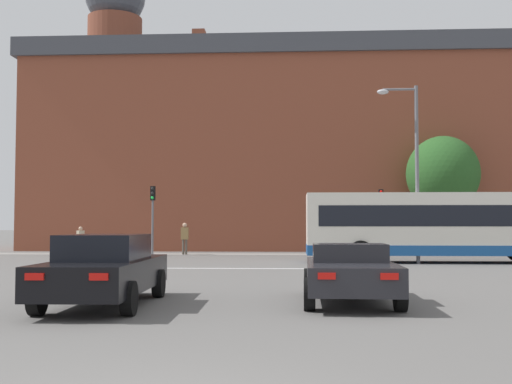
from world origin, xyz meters
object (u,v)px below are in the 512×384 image
(traffic_light_far_left, at_px, (153,208))
(pedestrian_walking_west, at_px, (342,235))
(traffic_light_far_right, at_px, (381,210))
(street_lamp_junction, at_px, (411,156))
(bus_crossing_lead, at_px, (441,225))
(pedestrian_waiting, at_px, (80,238))
(pedestrian_walking_east, at_px, (185,236))
(car_roadster_right, at_px, (350,273))
(car_saloon_left, at_px, (105,269))

(traffic_light_far_left, bearing_deg, pedestrian_walking_west, 5.72)
(traffic_light_far_right, height_order, street_lamp_junction, street_lamp_junction)
(bus_crossing_lead, xyz_separation_m, pedestrian_waiting, (-18.59, 7.17, -0.72))
(street_lamp_junction, distance_m, pedestrian_walking_west, 9.59)
(traffic_light_far_left, distance_m, pedestrian_walking_east, 2.36)
(car_roadster_right, relative_size, traffic_light_far_right, 1.18)
(car_roadster_right, xyz_separation_m, traffic_light_far_right, (3.75, 22.23, 1.84))
(car_roadster_right, distance_m, pedestrian_waiting, 25.74)
(pedestrian_waiting, bearing_deg, traffic_light_far_left, 114.51)
(bus_crossing_lead, height_order, traffic_light_far_left, traffic_light_far_left)
(street_lamp_junction, distance_m, pedestrian_walking_east, 14.09)
(car_roadster_right, xyz_separation_m, pedestrian_walking_east, (-7.21, 21.89, 0.41))
(bus_crossing_lead, bearing_deg, pedestrian_waiting, -111.10)
(traffic_light_far_right, relative_size, pedestrian_walking_east, 2.05)
(traffic_light_far_right, relative_size, pedestrian_walking_west, 1.97)
(car_roadster_right, bearing_deg, pedestrian_waiting, 122.15)
(bus_crossing_lead, bearing_deg, traffic_light_far_left, -114.90)
(traffic_light_far_right, xyz_separation_m, street_lamp_junction, (0.15, -8.24, 2.13))
(traffic_light_far_left, distance_m, traffic_light_far_right, 12.74)
(car_roadster_right, bearing_deg, pedestrian_walking_west, 87.11)
(pedestrian_waiting, height_order, pedestrian_walking_west, pedestrian_walking_west)
(traffic_light_far_left, bearing_deg, pedestrian_waiting, 173.10)
(pedestrian_walking_west, bearing_deg, bus_crossing_lead, 25.22)
(street_lamp_junction, height_order, pedestrian_walking_east, street_lamp_junction)
(traffic_light_far_right, bearing_deg, car_saloon_left, -111.02)
(car_saloon_left, relative_size, pedestrian_waiting, 3.16)
(street_lamp_junction, relative_size, pedestrian_walking_east, 4.32)
(car_saloon_left, relative_size, street_lamp_junction, 0.65)
(car_roadster_right, relative_size, bus_crossing_lead, 0.36)
(car_saloon_left, bearing_deg, pedestrian_walking_east, 93.77)
(car_roadster_right, bearing_deg, street_lamp_junction, 75.68)
(traffic_light_far_right, xyz_separation_m, pedestrian_walking_east, (-10.97, -0.34, -1.43))
(traffic_light_far_left, height_order, pedestrian_waiting, traffic_light_far_left)
(traffic_light_far_left, xyz_separation_m, traffic_light_far_right, (12.72, 0.66, -0.11))
(traffic_light_far_right, bearing_deg, pedestrian_walking_west, 169.36)
(bus_crossing_lead, height_order, traffic_light_far_right, traffic_light_far_right)
(bus_crossing_lead, height_order, street_lamp_junction, street_lamp_junction)
(bus_crossing_lead, distance_m, traffic_light_far_right, 7.55)
(street_lamp_junction, xyz_separation_m, pedestrian_walking_west, (-2.26, 8.63, -3.51))
(pedestrian_walking_east, relative_size, pedestrian_walking_west, 0.96)
(street_lamp_junction, xyz_separation_m, pedestrian_waiting, (-17.12, 8.09, -3.70))
(pedestrian_waiting, distance_m, pedestrian_walking_west, 14.87)
(car_saloon_left, bearing_deg, bus_crossing_lead, 54.64)
(car_roadster_right, distance_m, pedestrian_walking_east, 23.05)
(car_saloon_left, bearing_deg, traffic_light_far_right, 67.34)
(car_saloon_left, xyz_separation_m, street_lamp_junction, (8.97, 14.73, 3.86))
(car_saloon_left, height_order, traffic_light_far_right, traffic_light_far_right)
(car_roadster_right, distance_m, pedestrian_walking_west, 22.69)
(car_saloon_left, xyz_separation_m, pedestrian_walking_west, (6.71, 23.37, 0.35))
(bus_crossing_lead, relative_size, pedestrian_waiting, 7.55)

